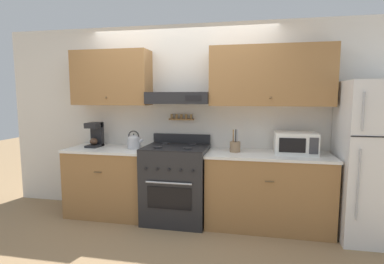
% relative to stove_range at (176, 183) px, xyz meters
% --- Properties ---
extents(ground_plane, '(16.00, 16.00, 0.00)m').
position_rel_stove_range_xyz_m(ground_plane, '(-0.00, -0.30, -0.49)').
color(ground_plane, '#937551').
extents(wall_back, '(5.20, 0.46, 2.55)m').
position_rel_stove_range_xyz_m(wall_back, '(0.10, 0.30, 1.00)').
color(wall_back, silver).
rests_on(wall_back, ground_plane).
extents(counter_left, '(1.08, 0.65, 0.91)m').
position_rel_stove_range_xyz_m(counter_left, '(-0.94, 0.03, -0.03)').
color(counter_left, olive).
rests_on(counter_left, ground_plane).
extents(counter_right, '(1.50, 0.65, 0.91)m').
position_rel_stove_range_xyz_m(counter_right, '(1.15, 0.03, -0.03)').
color(counter_right, olive).
rests_on(counter_right, ground_plane).
extents(stove_range, '(0.79, 0.71, 1.09)m').
position_rel_stove_range_xyz_m(stove_range, '(0.00, 0.00, 0.00)').
color(stove_range, '#232326').
rests_on(stove_range, ground_plane).
extents(refrigerator, '(0.82, 0.76, 1.77)m').
position_rel_stove_range_xyz_m(refrigerator, '(2.32, -0.04, 0.40)').
color(refrigerator, white).
rests_on(refrigerator, ground_plane).
extents(tea_kettle, '(0.23, 0.18, 0.24)m').
position_rel_stove_range_xyz_m(tea_kettle, '(-0.60, 0.07, 0.52)').
color(tea_kettle, '#B7B7BC').
rests_on(tea_kettle, counter_left).
extents(coffee_maker, '(0.16, 0.25, 0.33)m').
position_rel_stove_range_xyz_m(coffee_maker, '(-1.17, 0.11, 0.59)').
color(coffee_maker, black).
rests_on(coffee_maker, counter_left).
extents(microwave, '(0.49, 0.37, 0.26)m').
position_rel_stove_range_xyz_m(microwave, '(1.46, 0.09, 0.55)').
color(microwave, white).
rests_on(microwave, counter_right).
extents(utensil_crock, '(0.13, 0.13, 0.28)m').
position_rel_stove_range_xyz_m(utensil_crock, '(0.74, 0.07, 0.49)').
color(utensil_crock, '#8E7051').
rests_on(utensil_crock, counter_right).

